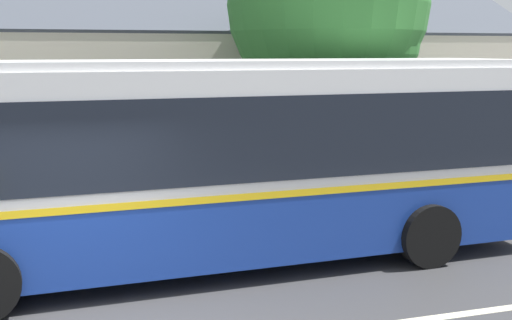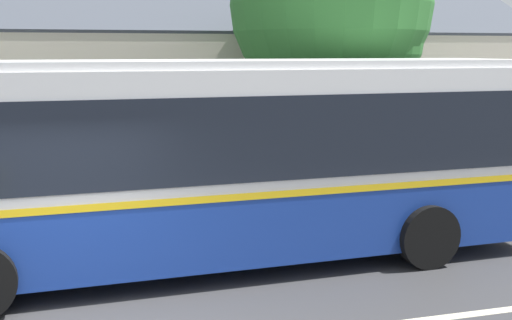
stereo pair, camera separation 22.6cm
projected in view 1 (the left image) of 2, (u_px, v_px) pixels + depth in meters
name	position (u px, v px, depth m)	size (l,w,h in m)	color
sidewalk_far	(71.00, 220.00, 12.52)	(60.00, 3.00, 0.15)	#9E9E99
community_building	(27.00, 97.00, 18.80)	(27.87, 9.71, 7.10)	beige
transit_bus	(195.00, 157.00, 9.86)	(11.24, 3.04, 3.20)	navy
bench_down_street	(61.00, 196.00, 12.40)	(1.71, 0.51, 0.94)	#4C4C4C
street_tree_primary	(333.00, 13.00, 13.99)	(4.40, 4.40, 6.52)	#4C3828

